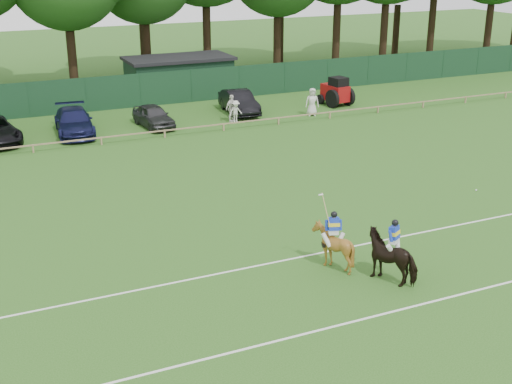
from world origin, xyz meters
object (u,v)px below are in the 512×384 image
horse_chestnut (333,246)px  spectator_mid (231,108)px  sedan_navy (74,122)px  hatch_grey (153,116)px  estate_black (239,102)px  polo_ball (476,190)px  spectator_right (312,102)px  utility_shed (179,76)px  horse_dark (393,256)px  tractor (336,92)px  spectator_left (236,112)px

horse_chestnut → spectator_mid: bearing=-83.2°
sedan_navy → hatch_grey: (5.15, -0.31, -0.07)m
estate_black → polo_ball: 20.45m
spectator_mid → spectator_right: 5.93m
hatch_grey → spectator_mid: bearing=-15.2°
estate_black → utility_shed: 8.16m
spectator_right → horse_dark: bearing=-91.2°
horse_chestnut → hatch_grey: 23.14m
horse_chestnut → estate_black: size_ratio=0.35×
polo_ball → tractor: tractor is taller
horse_dark → spectator_right: spectator_right is taller
horse_dark → horse_chestnut: 2.28m
hatch_grey → utility_shed: size_ratio=0.51×
spectator_right → horse_chestnut: bearing=-96.0°
horse_dark → horse_chestnut: (-1.48, 1.73, -0.04)m
tractor → spectator_left: bearing=-178.0°
horse_dark → polo_ball: bearing=-176.8°
horse_chestnut → tractor: (14.21, 23.61, 0.16)m
estate_black → spectator_left: size_ratio=3.26×
sedan_navy → polo_ball: sedan_navy is taller
tractor → estate_black: bearing=166.0°
horse_dark → spectator_left: size_ratio=1.42×
spectator_left → tractor: bearing=4.0°
spectator_right → utility_shed: bearing=141.5°
spectator_left → utility_shed: size_ratio=0.18×
hatch_grey → tractor: (14.33, 0.47, 0.29)m
horse_dark → estate_black: horse_dark is taller
horse_chestnut → tractor: tractor is taller
spectator_mid → polo_ball: bearing=-100.2°
spectator_left → spectator_mid: 0.41m
spectator_left → spectator_right: bearing=-10.7°
horse_chestnut → spectator_left: horse_chestnut is taller
sedan_navy → spectator_left: sedan_navy is taller
hatch_grey → spectator_mid: (5.25, -0.86, 0.20)m
horse_dark → hatch_grey: bearing=-116.3°
estate_black → tractor: size_ratio=1.76×
spectator_right → utility_shed: (-6.29, 10.71, 0.56)m
horse_dark → polo_ball: horse_dark is taller
tractor → sedan_navy: bearing=172.0°
hatch_grey → spectator_right: size_ratio=2.19×
horse_dark → sedan_navy: bearing=-104.9°
utility_shed → spectator_right: bearing=-59.6°
spectator_right → polo_ball: (-0.22, -17.20, -0.93)m
tractor → polo_ball: bearing=-108.5°
spectator_left → polo_ball: spectator_left is taller
spectator_mid → spectator_right: spectator_right is taller
spectator_right → tractor: tractor is taller
estate_black → spectator_left: bearing=-113.9°
estate_black → spectator_right: spectator_right is taller
polo_ball → tractor: 19.59m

